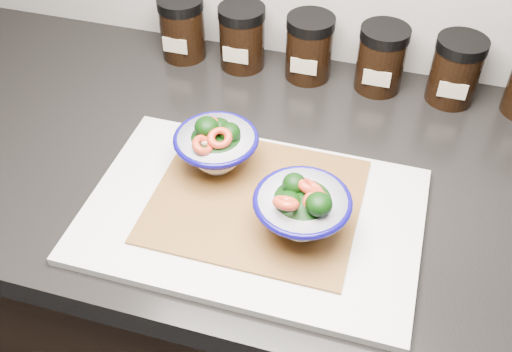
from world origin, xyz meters
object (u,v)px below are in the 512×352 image
(cutting_board, at_px, (253,215))
(spice_jar_c, at_px, (309,47))
(bowl_right, at_px, (302,209))
(spice_jar_d, at_px, (381,58))
(spice_jar_b, at_px, (242,37))
(spice_jar_a, at_px, (182,28))
(spice_jar_e, at_px, (456,70))
(bowl_left, at_px, (216,146))

(cutting_board, bearing_deg, spice_jar_c, 90.59)
(bowl_right, bearing_deg, spice_jar_d, 82.35)
(bowl_right, bearing_deg, spice_jar_b, 117.67)
(spice_jar_a, bearing_deg, spice_jar_b, 0.00)
(cutting_board, bearing_deg, bowl_right, -13.24)
(cutting_board, height_order, spice_jar_c, spice_jar_c)
(spice_jar_d, bearing_deg, bowl_right, -97.65)
(spice_jar_b, height_order, spice_jar_c, same)
(cutting_board, xyz_separation_m, spice_jar_e, (0.24, 0.35, 0.05))
(spice_jar_b, relative_size, spice_jar_c, 1.00)
(bowl_right, bearing_deg, spice_jar_e, 65.18)
(bowl_right, height_order, spice_jar_c, spice_jar_c)
(bowl_right, distance_m, spice_jar_d, 0.37)
(bowl_right, distance_m, spice_jar_c, 0.38)
(spice_jar_a, distance_m, spice_jar_e, 0.48)
(bowl_left, bearing_deg, spice_jar_e, 42.07)
(spice_jar_c, relative_size, spice_jar_d, 1.00)
(bowl_left, distance_m, spice_jar_b, 0.29)
(cutting_board, xyz_separation_m, spice_jar_d, (0.12, 0.35, 0.05))
(spice_jar_a, distance_m, spice_jar_c, 0.23)
(bowl_left, distance_m, spice_jar_a, 0.33)
(spice_jar_e, bearing_deg, bowl_left, -137.93)
(spice_jar_a, xyz_separation_m, spice_jar_b, (0.11, 0.00, 0.00))
(cutting_board, relative_size, bowl_left, 3.72)
(spice_jar_a, xyz_separation_m, spice_jar_d, (0.35, 0.00, 0.00))
(spice_jar_e, bearing_deg, bowl_right, -114.82)
(cutting_board, distance_m, spice_jar_b, 0.38)
(cutting_board, xyz_separation_m, bowl_right, (0.07, -0.02, 0.05))
(cutting_board, relative_size, spice_jar_b, 3.98)
(bowl_right, xyz_separation_m, spice_jar_e, (0.17, 0.37, 0.00))
(bowl_left, height_order, spice_jar_b, spice_jar_b)
(bowl_left, relative_size, bowl_right, 0.96)
(spice_jar_c, height_order, spice_jar_e, same)
(bowl_left, xyz_separation_m, spice_jar_d, (0.19, 0.28, 0.00))
(spice_jar_b, bearing_deg, cutting_board, -70.64)
(bowl_right, xyz_separation_m, spice_jar_a, (-0.31, 0.37, 0.00))
(spice_jar_c, xyz_separation_m, spice_jar_d, (0.12, 0.00, 0.00))
(spice_jar_a, bearing_deg, bowl_right, -50.39)
(spice_jar_b, bearing_deg, spice_jar_d, 0.00)
(spice_jar_b, bearing_deg, spice_jar_e, 0.00)
(bowl_left, bearing_deg, cutting_board, -43.21)
(bowl_right, distance_m, spice_jar_e, 0.41)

